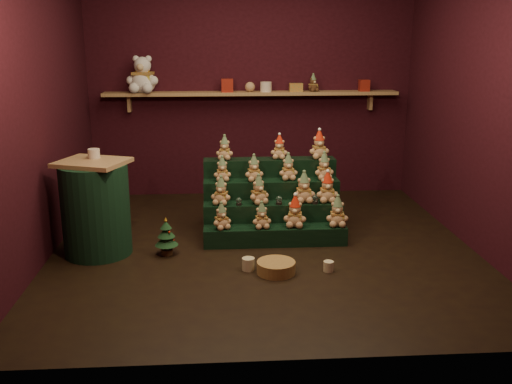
{
  "coord_description": "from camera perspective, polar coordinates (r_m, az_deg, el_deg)",
  "views": [
    {
      "loc": [
        -0.42,
        -5.17,
        1.98
      ],
      "look_at": [
        -0.06,
        0.25,
        0.49
      ],
      "focal_mm": 40.0,
      "sensor_mm": 36.0,
      "label": 1
    }
  ],
  "objects": [
    {
      "name": "riser_tier_midback",
      "position": [
        5.97,
        1.52,
        -1.32
      ],
      "size": [
        1.4,
        0.22,
        0.54
      ],
      "primitive_type": "cube",
      "color": "black",
      "rests_on": "ground"
    },
    {
      "name": "gift_tin_red_a",
      "position": [
        7.05,
        -2.9,
        10.61
      ],
      "size": [
        0.14,
        0.14,
        0.16
      ],
      "primitive_type": "cube",
      "color": "#A02718",
      "rests_on": "back_shelf"
    },
    {
      "name": "side_table",
      "position": [
        5.47,
        -15.74,
        -1.57
      ],
      "size": [
        0.72,
        0.66,
        0.9
      ],
      "rotation": [
        0.0,
        0.0,
        -0.36
      ],
      "color": "tan",
      "rests_on": "ground"
    },
    {
      "name": "white_bear",
      "position": [
        7.08,
        -11.27,
        11.93
      ],
      "size": [
        0.45,
        0.42,
        0.55
      ],
      "primitive_type": null,
      "rotation": [
        0.0,
        0.0,
        -0.19
      ],
      "color": "white",
      "rests_on": "back_shelf"
    },
    {
      "name": "teddy_13",
      "position": [
        6.05,
        2.35,
        4.53
      ],
      "size": [
        0.21,
        0.19,
        0.25
      ],
      "primitive_type": null,
      "rotation": [
        0.0,
        0.0,
        -0.2
      ],
      "color": "tan",
      "rests_on": "riser_tier_back"
    },
    {
      "name": "teddy_7",
      "position": [
        5.77,
        7.15,
        0.48
      ],
      "size": [
        0.22,
        0.2,
        0.31
      ],
      "primitive_type": null,
      "rotation": [
        0.0,
        0.0,
        -0.01
      ],
      "color": "tan",
      "rests_on": "riser_tier_midfront"
    },
    {
      "name": "teddy_3",
      "position": [
        5.62,
        8.14,
        -1.9
      ],
      "size": [
        0.23,
        0.21,
        0.3
      ],
      "primitive_type": null,
      "rotation": [
        0.0,
        0.0,
        -0.09
      ],
      "color": "tan",
      "rests_on": "riser_tier_front"
    },
    {
      "name": "teddy_6",
      "position": [
        5.73,
        4.81,
        0.49
      ],
      "size": [
        0.24,
        0.22,
        0.31
      ],
      "primitive_type": null,
      "rotation": [
        0.0,
        0.0,
        0.08
      ],
      "color": "tan",
      "rests_on": "riser_tier_midfront"
    },
    {
      "name": "left_wall",
      "position": [
        5.46,
        -21.43,
        8.19
      ],
      "size": [
        0.1,
        4.0,
        2.8
      ],
      "primitive_type": "cube",
      "color": "black",
      "rests_on": "ground"
    },
    {
      "name": "teddy_4",
      "position": [
        5.66,
        -3.51,
        0.14
      ],
      "size": [
        0.24,
        0.23,
        0.28
      ],
      "primitive_type": null,
      "rotation": [
        0.0,
        0.0,
        -0.29
      ],
      "color": "tan",
      "rests_on": "riser_tier_midfront"
    },
    {
      "name": "wicker_basket",
      "position": [
        4.96,
        2.02,
        -7.53
      ],
      "size": [
        0.42,
        0.42,
        0.1
      ],
      "primitive_type": "cylinder",
      "rotation": [
        0.0,
        0.0,
        -0.29
      ],
      "color": "#A48242",
      "rests_on": "ground"
    },
    {
      "name": "teddy_5",
      "position": [
        5.67,
        0.25,
        0.26
      ],
      "size": [
        0.27,
        0.26,
        0.29
      ],
      "primitive_type": null,
      "rotation": [
        0.0,
        0.0,
        0.45
      ],
      "color": "tan",
      "rests_on": "riser_tier_midfront"
    },
    {
      "name": "riser_tier_front",
      "position": [
        5.61,
        1.93,
        -4.38
      ],
      "size": [
        1.4,
        0.22,
        0.18
      ],
      "primitive_type": "cube",
      "color": "black",
      "rests_on": "ground"
    },
    {
      "name": "teddy_0",
      "position": [
        5.49,
        -3.48,
        -2.4
      ],
      "size": [
        0.24,
        0.23,
        0.26
      ],
      "primitive_type": null,
      "rotation": [
        0.0,
        0.0,
        0.47
      ],
      "color": "tan",
      "rests_on": "riser_tier_front"
    },
    {
      "name": "mug_left",
      "position": [
        5.02,
        -0.78,
        -7.22
      ],
      "size": [
        0.11,
        0.11,
        0.11
      ],
      "primitive_type": "cylinder",
      "color": "beige",
      "rests_on": "ground"
    },
    {
      "name": "teddy_10",
      "position": [
        5.9,
        3.24,
        2.53
      ],
      "size": [
        0.2,
        0.19,
        0.27
      ],
      "primitive_type": null,
      "rotation": [
        0.0,
        0.0,
        0.06
      ],
      "color": "tan",
      "rests_on": "riser_tier_midback"
    },
    {
      "name": "mini_christmas_tree",
      "position": [
        5.38,
        -8.96,
        -4.44
      ],
      "size": [
        0.22,
        0.22,
        0.37
      ],
      "rotation": [
        0.0,
        0.0,
        -0.07
      ],
      "color": "#402C17",
      "rests_on": "ground"
    },
    {
      "name": "snow_globe_c",
      "position": [
        5.71,
        5.93,
        -0.73
      ],
      "size": [
        0.07,
        0.07,
        0.09
      ],
      "color": "black",
      "rests_on": "riser_tier_midfront"
    },
    {
      "name": "teddy_11",
      "position": [
        5.94,
        6.82,
        2.6
      ],
      "size": [
        0.22,
        0.2,
        0.28
      ],
      "primitive_type": null,
      "rotation": [
        0.0,
        0.0,
        0.12
      ],
      "color": "tan",
      "rests_on": "riser_tier_midback"
    },
    {
      "name": "teddy_14",
      "position": [
        6.09,
        6.33,
        4.73
      ],
      "size": [
        0.23,
        0.21,
        0.3
      ],
      "primitive_type": null,
      "rotation": [
        0.0,
        0.0,
        0.07
      ],
      "color": "tan",
      "rests_on": "riser_tier_back"
    },
    {
      "name": "back_wall",
      "position": [
        7.26,
        -0.52,
        10.76
      ],
      "size": [
        4.0,
        0.1,
        2.8
      ],
      "primitive_type": "cube",
      "color": "black",
      "rests_on": "ground"
    },
    {
      "name": "ground",
      "position": [
        5.56,
        0.75,
        -5.54
      ],
      "size": [
        4.0,
        4.0,
        0.0
      ],
      "primitive_type": "plane",
      "color": "black",
      "rests_on": "ground"
    },
    {
      "name": "gift_tin_red_b",
      "position": [
        7.28,
        10.76,
        10.43
      ],
      "size": [
        0.12,
        0.12,
        0.14
      ],
      "primitive_type": "cube",
      "color": "#A02718",
      "rests_on": "back_shelf"
    },
    {
      "name": "front_wall",
      "position": [
        3.21,
        3.79,
        4.85
      ],
      "size": [
        4.0,
        0.1,
        2.8
      ],
      "primitive_type": "cube",
      "color": "black",
      "rests_on": "ground"
    },
    {
      "name": "snow_globe_b",
      "position": [
        5.67,
        2.32,
        -0.82
      ],
      "size": [
        0.07,
        0.07,
        0.09
      ],
      "color": "black",
      "rests_on": "riser_tier_midfront"
    },
    {
      "name": "teddy_2",
      "position": [
        5.55,
        3.93,
        -1.94
      ],
      "size": [
        0.26,
        0.24,
        0.31
      ],
      "primitive_type": null,
      "rotation": [
        0.0,
        0.0,
        -0.19
      ],
      "color": "tan",
      "rests_on": "riser_tier_front"
    },
    {
      "name": "riser_tier_midfront",
      "position": [
        5.78,
        1.72,
        -2.8
      ],
      "size": [
        1.4,
        0.22,
        0.36
      ],
      "primitive_type": "cube",
      "color": "black",
      "rests_on": "ground"
    },
    {
      "name": "shelf_plush_ball",
      "position": [
        7.06,
        -0.61,
        10.47
      ],
      "size": [
        0.12,
        0.12,
        0.12
      ],
      "primitive_type": "sphere",
      "color": "tan",
      "rests_on": "back_shelf"
    },
    {
      "name": "teddy_12",
      "position": [
        6.02,
        -3.15,
        4.46
      ],
      "size": [
        0.2,
        0.19,
        0.25
      ],
      "primitive_type": null,
      "rotation": [
        0.0,
        0.0,
        -0.16
      ],
      "color": "tan",
      "rests_on": "riser_tier_back"
    },
    {
      "name": "teddy_9",
      "position": [
        5.84,
        -0.21,
        2.4
      ],
      "size": [
        0.22,
        0.2,
        0.27
      ],
      "primitive_type": null,
      "rotation": [
        0.0,
        0.0,
        0.16
      ],
      "color": "tan",
      "rests_on": "riser_tier_midback"
    },
    {
      "name": "right_wall",
      "position": [
        5.76,
        21.81,
        8.48
      ],
      "size": [
        0.1,
        4.0,
        2.8
      ],
      "primitive_type": "cube",
      "color": "black",
      "rests_on": "ground"
    },
    {
      "name": "scarf_gift_box",
      "position": [
        7.12,
        4.02,
        10.39
      ],
      "size": [
        0.16,
        0.1,
        0.1
      ],
      "primitive_type": "cube",
      "color": "#D2611D",
      "rests_on": "back_shelf"
    },
    {
      "name": "snow_globe_a",
      "position": [
        5.64,
        -1.72,
        -0.95
      ],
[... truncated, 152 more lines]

